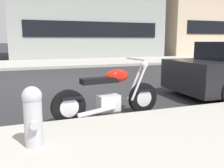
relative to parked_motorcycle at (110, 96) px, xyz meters
name	(u,v)px	position (x,y,z in m)	size (l,w,h in m)	color
ground_plane	(55,83)	(-0.45, 4.20, -0.42)	(260.00, 260.00, 0.00)	#28282B
sidewalk_far_curb	(203,59)	(11.55, 11.04, -0.35)	(120.00, 5.00, 0.14)	#ADA89E
parking_stall_stripe	(81,113)	(-0.45, 0.45, -0.41)	(0.12, 2.20, 0.01)	silver
parked_motorcycle	(110,96)	(0.00, 0.00, 0.00)	(2.13, 0.63, 1.10)	black
fire_hydrant	(33,115)	(-1.41, -1.16, 0.12)	(0.24, 0.36, 0.75)	#B7B7BC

